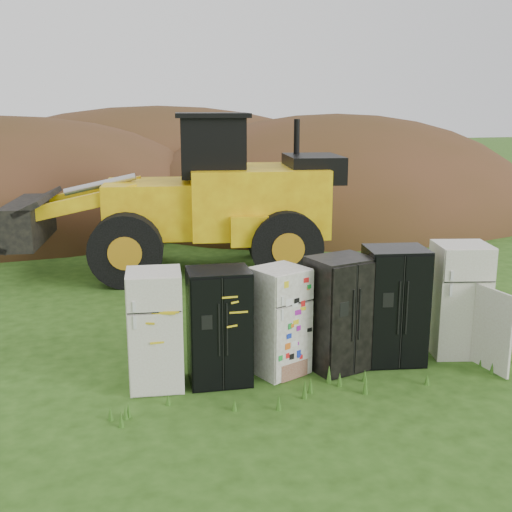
{
  "coord_description": "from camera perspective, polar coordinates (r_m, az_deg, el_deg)",
  "views": [
    {
      "loc": [
        -3.29,
        -8.52,
        3.92
      ],
      "look_at": [
        -0.39,
        2.0,
        1.33
      ],
      "focal_mm": 45.0,
      "sensor_mm": 36.0,
      "label": 1
    }
  ],
  "objects": [
    {
      "name": "fridge_sticker",
      "position": [
        9.5,
        2.08,
        -5.78
      ],
      "size": [
        0.92,
        0.89,
        1.61
      ],
      "primitive_type": null,
      "rotation": [
        0.0,
        0.0,
        0.39
      ],
      "color": "white",
      "rests_on": "ground"
    },
    {
      "name": "ground",
      "position": [
        9.93,
        5.33,
        -9.95
      ],
      "size": [
        120.0,
        120.0,
        0.0
      ],
      "primitive_type": "plane",
      "color": "#254612",
      "rests_on": "ground"
    },
    {
      "name": "wheel_loader",
      "position": [
        15.23,
        -7.38,
        5.48
      ],
      "size": [
        8.09,
        4.26,
        3.73
      ],
      "primitive_type": null,
      "rotation": [
        0.0,
        0.0,
        -0.15
      ],
      "color": "yellow",
      "rests_on": "ground"
    },
    {
      "name": "dirt_mound_left",
      "position": [
        23.28,
        -21.15,
        2.75
      ],
      "size": [
        15.82,
        11.86,
        7.12
      ],
      "primitive_type": "ellipsoid",
      "color": "#402E14",
      "rests_on": "ground"
    },
    {
      "name": "fridge_open_door",
      "position": [
        10.69,
        17.58,
        -3.69
      ],
      "size": [
        0.97,
        0.92,
        1.8
      ],
      "primitive_type": null,
      "rotation": [
        0.0,
        0.0,
        -0.23
      ],
      "color": "silver",
      "rests_on": "ground"
    },
    {
      "name": "fridge_black_side",
      "position": [
        9.2,
        -3.3,
        -6.26
      ],
      "size": [
        0.92,
        0.75,
        1.67
      ],
      "primitive_type": null,
      "rotation": [
        0.0,
        0.0,
        -0.07
      ],
      "color": "black",
      "rests_on": "ground"
    },
    {
      "name": "fridge_leftmost",
      "position": [
        9.14,
        -8.93,
        -6.47
      ],
      "size": [
        0.83,
        0.8,
        1.69
      ],
      "primitive_type": null,
      "rotation": [
        0.0,
        0.0,
        -0.12
      ],
      "color": "silver",
      "rests_on": "ground"
    },
    {
      "name": "dirt_mound_right",
      "position": [
        23.18,
        6.94,
        3.52
      ],
      "size": [
        15.1,
        11.07,
        7.21
      ],
      "primitive_type": "ellipsoid",
      "color": "#402E14",
      "rests_on": "ground"
    },
    {
      "name": "dirt_mound_back",
      "position": [
        26.81,
        -8.45,
        4.8
      ],
      "size": [
        19.09,
        12.73,
        7.73
      ],
      "primitive_type": "ellipsoid",
      "color": "#402E14",
      "rests_on": "ground"
    },
    {
      "name": "fridge_dark_mid",
      "position": [
        9.74,
        7.44,
        -5.07
      ],
      "size": [
        1.03,
        0.92,
        1.72
      ],
      "primitive_type": null,
      "rotation": [
        0.0,
        0.0,
        0.25
      ],
      "color": "black",
      "rests_on": "ground"
    },
    {
      "name": "fridge_black_right",
      "position": [
        10.12,
        12.17,
        -4.3
      ],
      "size": [
        1.02,
        0.9,
        1.81
      ],
      "primitive_type": null,
      "rotation": [
        0.0,
        0.0,
        -0.17
      ],
      "color": "black",
      "rests_on": "ground"
    }
  ]
}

